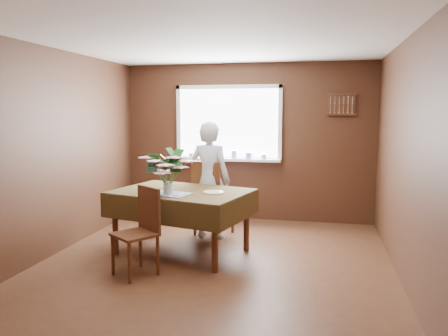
% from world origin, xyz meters
% --- Properties ---
extents(floor, '(4.50, 4.50, 0.00)m').
position_xyz_m(floor, '(0.00, 0.00, 0.00)').
color(floor, '#462718').
rests_on(floor, ground).
extents(ceiling, '(4.50, 4.50, 0.00)m').
position_xyz_m(ceiling, '(0.00, 0.00, 2.50)').
color(ceiling, white).
rests_on(ceiling, wall_back).
extents(wall_back, '(4.00, 0.00, 4.00)m').
position_xyz_m(wall_back, '(0.00, 2.25, 1.25)').
color(wall_back, brown).
rests_on(wall_back, floor).
extents(wall_front, '(4.00, 0.00, 4.00)m').
position_xyz_m(wall_front, '(0.00, -2.25, 1.25)').
color(wall_front, brown).
rests_on(wall_front, floor).
extents(wall_left, '(0.00, 4.50, 4.50)m').
position_xyz_m(wall_left, '(-2.00, 0.00, 1.25)').
color(wall_left, brown).
rests_on(wall_left, floor).
extents(wall_right, '(0.00, 4.50, 4.50)m').
position_xyz_m(wall_right, '(2.00, 0.00, 1.25)').
color(wall_right, brown).
rests_on(wall_right, floor).
extents(window_assembly, '(1.72, 0.20, 1.22)m').
position_xyz_m(window_assembly, '(-0.30, 2.20, 1.35)').
color(window_assembly, white).
rests_on(window_assembly, wall_back).
extents(spoon_rack, '(0.44, 0.05, 0.33)m').
position_xyz_m(spoon_rack, '(1.45, 2.22, 1.85)').
color(spoon_rack, '#532E1B').
rests_on(spoon_rack, wall_back).
extents(dining_table, '(1.82, 1.45, 0.79)m').
position_xyz_m(dining_table, '(-0.50, 0.37, 0.68)').
color(dining_table, '#532E1B').
rests_on(dining_table, floor).
extents(chair_far, '(0.58, 0.58, 1.06)m').
position_xyz_m(chair_far, '(-0.33, 1.17, 0.57)').
color(chair_far, '#532E1B').
rests_on(chair_far, floor).
extents(chair_near, '(0.56, 0.56, 0.94)m').
position_xyz_m(chair_near, '(-0.70, -0.40, 0.51)').
color(chair_near, '#532E1B').
rests_on(chair_near, floor).
extents(seated_woman, '(0.65, 0.48, 1.61)m').
position_xyz_m(seated_woman, '(-0.32, 1.09, 0.81)').
color(seated_woman, white).
rests_on(seated_woman, floor).
extents(flower_bouquet, '(0.54, 0.54, 0.46)m').
position_xyz_m(flower_bouquet, '(-0.57, 0.11, 1.08)').
color(flower_bouquet, white).
rests_on(flower_bouquet, dining_table).
extents(side_plate, '(0.26, 0.26, 0.01)m').
position_xyz_m(side_plate, '(-0.08, 0.31, 0.79)').
color(side_plate, white).
rests_on(side_plate, dining_table).
extents(table_knife, '(0.08, 0.20, 0.00)m').
position_xyz_m(table_knife, '(-0.43, 0.05, 0.79)').
color(table_knife, silver).
rests_on(table_knife, dining_table).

